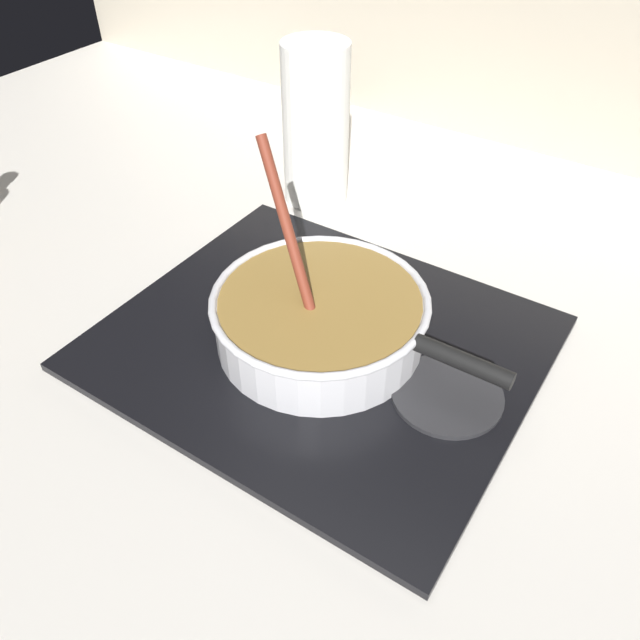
# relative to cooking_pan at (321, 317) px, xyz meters

# --- Properties ---
(ground) EXTENTS (2.40, 1.60, 0.04)m
(ground) POSITION_rel_cooking_pan_xyz_m (-0.04, -0.05, -0.07)
(ground) COLOR beige
(backsplash_wall) EXTENTS (2.40, 0.02, 0.55)m
(backsplash_wall) POSITION_rel_cooking_pan_xyz_m (-0.04, 0.74, 0.22)
(backsplash_wall) COLOR #B2A893
(backsplash_wall) RESTS_ON ground
(hob_plate) EXTENTS (0.56, 0.48, 0.01)m
(hob_plate) POSITION_rel_cooking_pan_xyz_m (-0.00, -0.00, -0.05)
(hob_plate) COLOR black
(hob_plate) RESTS_ON ground
(burner_ring) EXTENTS (0.20, 0.20, 0.01)m
(burner_ring) POSITION_rel_cooking_pan_xyz_m (-0.00, -0.00, -0.04)
(burner_ring) COLOR #592D0C
(burner_ring) RESTS_ON hob_plate
(spare_burner) EXTENTS (0.14, 0.14, 0.01)m
(spare_burner) POSITION_rel_cooking_pan_xyz_m (0.19, -0.00, -0.04)
(spare_burner) COLOR #262628
(spare_burner) RESTS_ON hob_plate
(cooking_pan) EXTENTS (0.40, 0.29, 0.26)m
(cooking_pan) POSITION_rel_cooking_pan_xyz_m (0.00, 0.00, 0.00)
(cooking_pan) COLOR silver
(cooking_pan) RESTS_ON hob_plate
(paper_towel_roll) EXTENTS (0.11, 0.11, 0.27)m
(paper_towel_roll) POSITION_rel_cooking_pan_xyz_m (-0.23, 0.33, 0.09)
(paper_towel_roll) COLOR white
(paper_towel_roll) RESTS_ON ground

